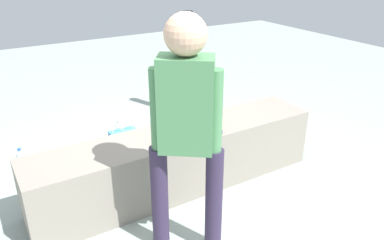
{
  "coord_description": "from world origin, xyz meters",
  "views": [
    {
      "loc": [
        -1.33,
        -2.41,
        1.84
      ],
      "look_at": [
        -0.07,
        -0.33,
        0.76
      ],
      "focal_mm": 36.08,
      "sensor_mm": 36.0,
      "label": 1
    }
  ],
  "objects": [
    {
      "name": "cake_box_white",
      "position": [
        1.08,
        0.57,
        0.07
      ],
      "size": [
        0.34,
        0.28,
        0.13
      ],
      "primitive_type": "cube",
      "rotation": [
        0.0,
        0.0,
        -0.01
      ],
      "color": "white",
      "rests_on": "ground_plane"
    },
    {
      "name": "ground_plane",
      "position": [
        0.0,
        0.0,
        0.0
      ],
      "size": [
        12.0,
        12.0,
        0.0
      ],
      "primitive_type": "plane",
      "color": "#93A297"
    },
    {
      "name": "gift_bag",
      "position": [
        -0.2,
        0.7,
        0.15
      ],
      "size": [
        0.25,
        0.12,
        0.33
      ],
      "color": "#4C99E0",
      "rests_on": "ground_plane"
    },
    {
      "name": "handbag_black_leather",
      "position": [
        -0.82,
        0.48,
        0.12
      ],
      "size": [
        0.32,
        0.15,
        0.35
      ],
      "color": "black",
      "rests_on": "ground_plane"
    },
    {
      "name": "railing_post",
      "position": [
        0.84,
        1.26,
        0.47
      ],
      "size": [
        0.36,
        0.36,
        1.23
      ],
      "color": "black",
      "rests_on": "ground_plane"
    },
    {
      "name": "adult_standing",
      "position": [
        -0.3,
        -0.65,
        0.93
      ],
      "size": [
        0.39,
        0.34,
        1.55
      ],
      "color": "#302540",
      "rests_on": "ground_plane"
    },
    {
      "name": "cake_plate",
      "position": [
        -0.07,
        0.05,
        0.53
      ],
      "size": [
        0.22,
        0.22,
        0.07
      ],
      "color": "#E0594C",
      "rests_on": "concrete_ledge"
    },
    {
      "name": "party_cup_red",
      "position": [
        -0.73,
        0.77,
        0.06
      ],
      "size": [
        0.08,
        0.08,
        0.11
      ],
      "primitive_type": "cylinder",
      "color": "red",
      "rests_on": "ground_plane"
    },
    {
      "name": "water_bottle_near_gift",
      "position": [
        -0.11,
        1.07,
        0.1
      ],
      "size": [
        0.07,
        0.07,
        0.23
      ],
      "color": "silver",
      "rests_on": "ground_plane"
    },
    {
      "name": "water_bottle_far_side",
      "position": [
        -1.08,
        0.98,
        0.1
      ],
      "size": [
        0.07,
        0.07,
        0.21
      ],
      "color": "silver",
      "rests_on": "ground_plane"
    },
    {
      "name": "child_seated",
      "position": [
        0.16,
        -0.03,
        0.72
      ],
      "size": [
        0.28,
        0.34,
        0.48
      ],
      "color": "navy",
      "rests_on": "concrete_ledge"
    },
    {
      "name": "concrete_ledge",
      "position": [
        0.0,
        0.0,
        0.25
      ],
      "size": [
        2.42,
        0.47,
        0.51
      ],
      "primitive_type": "cube",
      "color": "gray",
      "rests_on": "ground_plane"
    }
  ]
}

